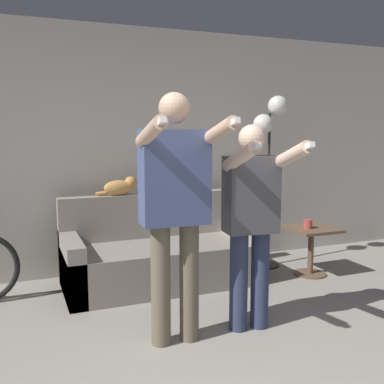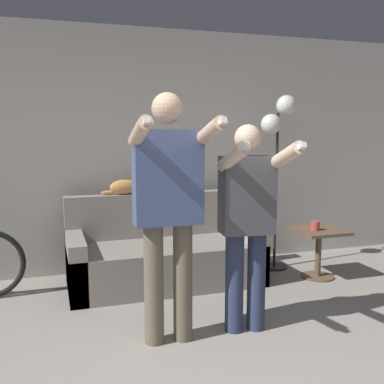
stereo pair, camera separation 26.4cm
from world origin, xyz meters
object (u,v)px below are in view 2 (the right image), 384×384
object	(u,v)px
floor_lamp	(278,131)
side_table	(319,243)
cat	(126,186)
cup	(315,226)
person_left	(168,200)
person_right	(247,215)
couch	(164,256)

from	to	relation	value
floor_lamp	side_table	size ratio (longest dim) A/B	3.71
cat	cup	size ratio (longest dim) A/B	4.49
person_left	person_right	world-z (taller)	person_left
person_left	person_right	distance (m)	0.62
couch	person_right	distance (m)	1.45
floor_lamp	side_table	world-z (taller)	floor_lamp
person_left	side_table	world-z (taller)	person_left
person_right	cup	size ratio (longest dim) A/B	16.81
person_right	floor_lamp	world-z (taller)	floor_lamp
floor_lamp	side_table	xyz separation A→B (m)	(0.26, -0.44, -1.14)
couch	person_left	xyz separation A→B (m)	(-0.29, -1.26, 0.77)
person_left	cup	size ratio (longest dim) A/B	19.10
couch	cup	xyz separation A→B (m)	(1.50, -0.37, 0.28)
side_table	couch	bearing A→B (deg)	167.51
side_table	floor_lamp	bearing A→B (deg)	120.89
couch	side_table	distance (m)	1.60
cup	person_right	bearing A→B (deg)	-142.74
floor_lamp	person_right	bearing A→B (deg)	-125.82
person_left	cat	bearing A→B (deg)	94.10
side_table	cat	bearing A→B (deg)	160.98
person_right	floor_lamp	distance (m)	1.78
cat	cup	distance (m)	1.97
cat	side_table	bearing A→B (deg)	-19.02
person_left	side_table	bearing A→B (deg)	29.34
couch	person_right	size ratio (longest dim) A/B	1.20
floor_lamp	person_left	bearing A→B (deg)	-139.47
floor_lamp	cup	distance (m)	1.08
floor_lamp	cat	bearing A→B (deg)	172.65
couch	floor_lamp	size ratio (longest dim) A/B	1.00
couch	cat	xyz separation A→B (m)	(-0.32, 0.30, 0.68)
couch	cat	distance (m)	0.81
person_right	floor_lamp	bearing A→B (deg)	60.25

